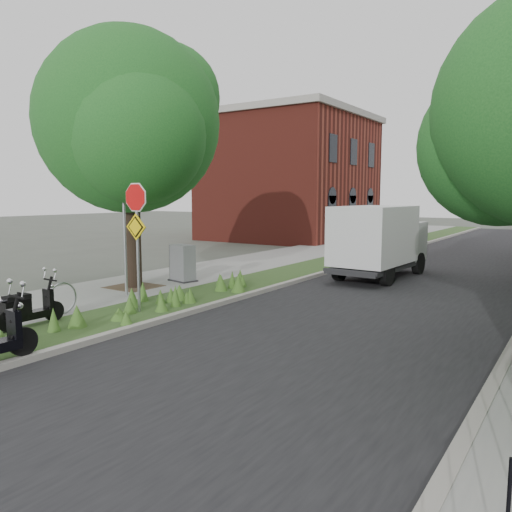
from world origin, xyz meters
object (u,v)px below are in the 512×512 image
at_px(sign_assembly, 136,220).
at_px(utility_cabinet, 183,264).
at_px(box_truck, 379,238).
at_px(scooter_near, 24,311).

relative_size(sign_assembly, utility_cabinet, 2.70).
relative_size(box_truck, utility_cabinet, 4.10).
distance_m(scooter_near, utility_cabinet, 6.36).
height_order(sign_assembly, utility_cabinet, sign_assembly).
distance_m(scooter_near, box_truck, 11.70).
bearing_deg(utility_cabinet, sign_assembly, -61.87).
bearing_deg(sign_assembly, scooter_near, -110.56).
relative_size(scooter_near, box_truck, 0.31).
xyz_separation_m(scooter_near, box_truck, (3.74, 11.04, 0.94)).
bearing_deg(sign_assembly, utility_cabinet, 118.13).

